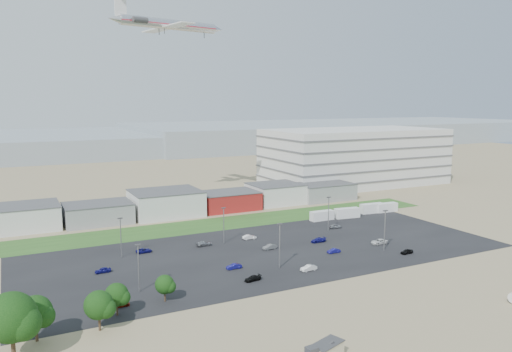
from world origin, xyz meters
TOP-DOWN VIEW (x-y plane):
  - ground at (0.00, 0.00)m, footprint 700.00×700.00m
  - parking_lot at (5.00, 20.00)m, footprint 120.00×50.00m
  - grass_strip at (0.00, 52.00)m, footprint 160.00×16.00m
  - hills_backdrop at (40.00, 315.00)m, footprint 700.00×200.00m
  - building_row at (-17.00, 71.00)m, footprint 170.00×20.00m
  - parking_garage at (90.00, 95.00)m, footprint 80.00×40.00m
  - portable_shed at (-12.33, -31.00)m, footprint 5.77×4.20m
  - box_trailer_a at (36.14, 41.56)m, footprint 7.94×2.53m
  - box_trailer_b at (45.33, 40.75)m, footprint 8.60×3.59m
  - box_trailer_c at (57.27, 42.73)m, footprint 8.62×3.24m
  - box_trailer_d at (62.69, 41.91)m, footprint 8.13×3.00m
  - tree_far_left at (-53.17, -10.92)m, footprint 7.86×7.86m
  - tree_left at (-49.84, -5.76)m, footprint 5.63×5.63m
  - tree_mid at (-40.37, -6.37)m, footprint 5.14×5.14m
  - tree_right at (-36.59, -1.67)m, footprint 4.44×4.44m
  - tree_near at (-27.28, 0.57)m, footprint 3.89×3.89m
  - lightpole_front_l at (-30.40, 7.67)m, footprint 1.13×0.47m
  - lightpole_front_m at (1.47, 7.65)m, footprint 1.21×0.51m
  - lightpole_front_r at (31.67, 7.33)m, footprint 1.22×0.51m
  - lightpole_back_l at (-28.86, 31.65)m, footprint 1.15×0.48m
  - lightpole_back_m at (-1.93, 31.69)m, footprint 1.14×0.47m
  - lightpole_back_r at (30.19, 29.65)m, footprint 1.19×0.49m
  - airliner at (2.48, 89.53)m, footprint 49.89×38.44m
  - parked_car_0 at (34.42, 12.32)m, footprint 4.69×2.23m
  - parked_car_1 at (19.00, 11.22)m, footprint 3.42×1.28m
  - parked_car_2 at (34.78, 2.55)m, footprint 3.54×1.61m
  - parked_car_3 at (-7.67, 2.87)m, footprint 3.93×2.00m
  - parked_car_4 at (-8.08, 11.54)m, footprint 3.56×1.30m
  - parked_car_5 at (-34.92, 22.22)m, footprint 3.54×1.60m
  - parked_car_6 at (-7.62, 31.55)m, footprint 4.44×1.98m
  - parked_car_7 at (6.24, 21.17)m, footprint 4.00×1.82m
  - parked_car_8 at (33.80, 31.08)m, footprint 3.80×1.91m
  - parked_car_9 at (-23.13, 32.75)m, footprint 4.07×2.08m
  - parked_car_10 at (-35.54, 1.83)m, footprint 3.93×1.82m
  - parked_car_11 at (5.77, 31.97)m, footprint 3.84×1.46m
  - parked_car_12 at (20.96, 21.02)m, footprint 4.27×1.87m
  - parked_car_13 at (6.26, 2.92)m, footprint 3.94×1.59m

SIDE VIEW (x-z plane):
  - ground at x=0.00m, z-range 0.00..0.00m
  - parking_lot at x=5.00m, z-range 0.00..0.01m
  - grass_strip at x=0.00m, z-range 0.00..0.02m
  - parked_car_3 at x=-7.67m, z-range 0.00..1.09m
  - parked_car_9 at x=-23.13m, z-range 0.00..1.10m
  - parked_car_10 at x=-35.54m, z-range 0.00..1.11m
  - parked_car_1 at x=19.00m, z-range 0.00..1.11m
  - parked_car_4 at x=-8.08m, z-range 0.00..1.17m
  - parked_car_2 at x=34.78m, z-range 0.00..1.18m
  - parked_car_5 at x=-34.92m, z-range 0.00..1.18m
  - parked_car_12 at x=20.96m, z-range 0.00..1.22m
  - parked_car_8 at x=33.80m, z-range 0.00..1.24m
  - parked_car_11 at x=5.77m, z-range 0.00..1.25m
  - parked_car_6 at x=-7.62m, z-range 0.00..1.27m
  - parked_car_13 at x=6.26m, z-range 0.00..1.27m
  - parked_car_7 at x=6.24m, z-range 0.00..1.27m
  - parked_car_0 at x=34.42m, z-range 0.00..1.29m
  - portable_shed at x=-12.33m, z-range 0.00..2.61m
  - box_trailer_a at x=36.14m, z-range 0.00..2.97m
  - box_trailer_d at x=62.69m, z-range 0.00..3.00m
  - box_trailer_b at x=45.33m, z-range 0.00..3.13m
  - box_trailer_c at x=57.27m, z-range 0.00..3.17m
  - tree_near at x=-27.28m, z-range 0.00..5.83m
  - tree_right at x=-36.59m, z-range 0.00..6.65m
  - tree_mid at x=-40.37m, z-range 0.00..7.72m
  - building_row at x=-17.00m, z-range 0.00..8.00m
  - tree_left at x=-49.84m, z-range 0.00..8.45m
  - hills_backdrop at x=40.00m, z-range 0.00..9.00m
  - lightpole_front_l at x=-30.40m, z-range 0.00..9.65m
  - lightpole_back_m at x=-1.93m, z-range 0.00..9.65m
  - lightpole_back_l at x=-28.86m, z-range 0.00..9.75m
  - lightpole_back_r at x=30.19m, z-range 0.00..10.08m
  - lightpole_front_m at x=1.47m, z-range 0.00..10.30m
  - lightpole_front_r at x=31.67m, z-range 0.00..10.39m
  - tree_far_left at x=-53.17m, z-range 0.00..11.79m
  - parking_garage at x=90.00m, z-range 0.00..25.00m
  - airliner at x=2.48m, z-range 57.73..71.03m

